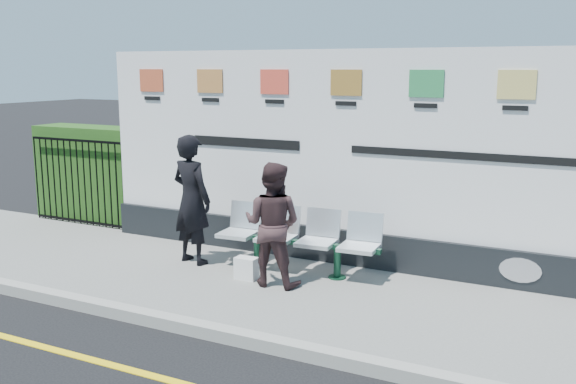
# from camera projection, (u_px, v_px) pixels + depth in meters

# --- Properties ---
(ground) EXTENTS (80.00, 80.00, 0.00)m
(ground) POSITION_uv_depth(u_px,v_px,m) (146.00, 375.00, 6.10)
(ground) COLOR black
(pavement) EXTENTS (14.00, 3.00, 0.12)m
(pavement) POSITION_uv_depth(u_px,v_px,m) (270.00, 289.00, 8.28)
(pavement) COLOR slate
(pavement) RESTS_ON ground
(kerb) EXTENTS (14.00, 0.18, 0.14)m
(kerb) POSITION_uv_depth(u_px,v_px,m) (205.00, 330.00, 6.96)
(kerb) COLOR gray
(kerb) RESTS_ON ground
(yellow_line) EXTENTS (14.00, 0.10, 0.01)m
(yellow_line) POSITION_uv_depth(u_px,v_px,m) (146.00, 374.00, 6.10)
(yellow_line) COLOR yellow
(yellow_line) RESTS_ON ground
(billboard) EXTENTS (8.00, 0.30, 3.00)m
(billboard) POSITION_uv_depth(u_px,v_px,m) (347.00, 173.00, 8.98)
(billboard) COLOR black
(billboard) RESTS_ON pavement
(hedge) EXTENTS (2.35, 0.70, 1.70)m
(hedge) POSITION_uv_depth(u_px,v_px,m) (96.00, 173.00, 11.70)
(hedge) COLOR #234C16
(hedge) RESTS_ON pavement
(railing) EXTENTS (2.05, 0.06, 1.54)m
(railing) POSITION_uv_depth(u_px,v_px,m) (78.00, 181.00, 11.32)
(railing) COLOR black
(railing) RESTS_ON pavement
(bench) EXTENTS (2.28, 0.73, 0.48)m
(bench) POSITION_uv_depth(u_px,v_px,m) (296.00, 256.00, 8.71)
(bench) COLOR silver
(bench) RESTS_ON pavement
(woman_left) EXTENTS (0.75, 0.57, 1.84)m
(woman_left) POSITION_uv_depth(u_px,v_px,m) (192.00, 199.00, 9.04)
(woman_left) COLOR black
(woman_left) RESTS_ON pavement
(woman_right) EXTENTS (0.82, 0.67, 1.59)m
(woman_right) POSITION_uv_depth(u_px,v_px,m) (272.00, 224.00, 8.14)
(woman_right) COLOR #362324
(woman_right) RESTS_ON pavement
(handbag_brown) EXTENTS (0.27, 0.17, 0.19)m
(handbag_brown) POSITION_uv_depth(u_px,v_px,m) (276.00, 229.00, 8.75)
(handbag_brown) COLOR black
(handbag_brown) RESTS_ON bench
(carrier_bag_white) EXTENTS (0.29, 0.18, 0.29)m
(carrier_bag_white) POSITION_uv_depth(u_px,v_px,m) (246.00, 268.00, 8.46)
(carrier_bag_white) COLOR silver
(carrier_bag_white) RESTS_ON pavement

